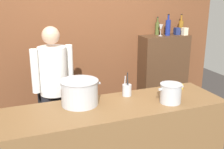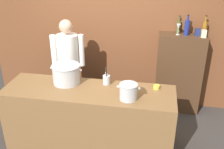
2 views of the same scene
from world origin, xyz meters
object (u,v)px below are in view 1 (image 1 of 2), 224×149
at_px(stockpot_small, 171,93).
at_px(utensil_crock, 127,90).
at_px(wine_bottle_cobalt, 168,27).
at_px(spice_tin_cream, 185,31).
at_px(wine_bottle_olive, 157,28).
at_px(chef, 54,84).
at_px(wine_bottle_amber, 181,27).
at_px(butter_jar, 180,86).
at_px(spice_tin_navy, 177,31).
at_px(stockpot_large, 80,92).
at_px(wine_glass_short, 161,28).

relative_size(stockpot_small, utensil_crock, 1.06).
relative_size(wine_bottle_cobalt, spice_tin_cream, 2.78).
relative_size(stockpot_small, wine_bottle_olive, 1.07).
relative_size(chef, wine_bottle_amber, 5.42).
xyz_separation_m(butter_jar, spice_tin_navy, (0.58, 0.99, 0.51)).
bearing_deg(spice_tin_cream, stockpot_large, -154.03).
height_order(chef, stockpot_small, chef).
xyz_separation_m(chef, butter_jar, (1.44, -0.55, -0.04)).
distance_m(stockpot_large, spice_tin_navy, 2.15).
height_order(stockpot_large, wine_glass_short, wine_glass_short).
relative_size(wine_bottle_amber, spice_tin_navy, 2.84).
bearing_deg(chef, stockpot_small, 127.54).
distance_m(wine_bottle_amber, spice_tin_navy, 0.13).
distance_m(utensil_crock, spice_tin_cream, 1.69).
bearing_deg(butter_jar, utensil_crock, 178.29).
height_order(wine_bottle_cobalt, wine_glass_short, wine_bottle_cobalt).
bearing_deg(wine_glass_short, wine_bottle_olive, 85.36).
distance_m(wine_bottle_cobalt, spice_tin_cream, 0.28).
distance_m(stockpot_large, wine_glass_short, 1.90).
bearing_deg(butter_jar, chef, 158.91).
height_order(stockpot_large, wine_bottle_cobalt, wine_bottle_cobalt).
height_order(chef, stockpot_large, chef).
height_order(wine_bottle_amber, spice_tin_navy, wine_bottle_amber).
xyz_separation_m(chef, wine_bottle_olive, (1.72, 0.54, 0.53)).
relative_size(chef, butter_jar, 19.89).
height_order(stockpot_small, wine_bottle_amber, wine_bottle_amber).
distance_m(chef, spice_tin_navy, 2.12).
relative_size(stockpot_large, wine_bottle_cobalt, 1.42).
distance_m(wine_bottle_olive, wine_glass_short, 0.12).
relative_size(stockpot_large, spice_tin_cream, 3.96).
bearing_deg(wine_glass_short, stockpot_small, -115.49).
xyz_separation_m(wine_bottle_amber, wine_bottle_olive, (-0.40, 0.05, -0.01)).
height_order(butter_jar, spice_tin_cream, spice_tin_cream).
distance_m(utensil_crock, wine_bottle_cobalt, 1.56).
bearing_deg(chef, wine_bottle_cobalt, 179.71).
distance_m(chef, wine_bottle_amber, 2.24).
bearing_deg(stockpot_large, spice_tin_cream, 25.97).
bearing_deg(chef, spice_tin_cream, 176.08).
relative_size(stockpot_large, stockpot_small, 1.54).
relative_size(chef, spice_tin_navy, 15.37).
xyz_separation_m(chef, spice_tin_navy, (2.01, 0.44, 0.48)).
xyz_separation_m(utensil_crock, spice_tin_cream, (1.36, 0.88, 0.48)).
height_order(wine_bottle_amber, wine_bottle_olive, wine_bottle_amber).
relative_size(stockpot_large, butter_jar, 5.47).
height_order(chef, spice_tin_navy, chef).
distance_m(spice_tin_navy, spice_tin_cream, 0.12).
distance_m(stockpot_small, wine_bottle_olive, 1.64).
xyz_separation_m(utensil_crock, wine_bottle_olive, (0.98, 1.07, 0.52)).
bearing_deg(wine_bottle_cobalt, stockpot_small, -119.76).
distance_m(chef, butter_jar, 1.54).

